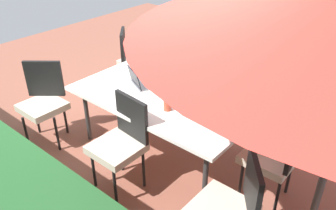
# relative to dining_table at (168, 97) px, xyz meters

# --- Properties ---
(ground_plane) EXTENTS (10.00, 10.00, 0.02)m
(ground_plane) POSITION_rel_dining_table_xyz_m (0.00, 0.00, -0.71)
(ground_plane) COLOR #935442
(dining_table) EXTENTS (2.03, 1.28, 0.74)m
(dining_table) POSITION_rel_dining_table_xyz_m (0.00, 0.00, 0.00)
(dining_table) COLOR white
(dining_table) RESTS_ON ground_plane
(chair_north) EXTENTS (0.47, 0.48, 0.98)m
(chair_north) POSITION_rel_dining_table_xyz_m (-0.05, 0.77, -0.15)
(chair_north) COLOR beige
(chair_north) RESTS_ON ground_plane
(chair_west) EXTENTS (0.48, 0.47, 0.98)m
(chair_west) POSITION_rel_dining_table_xyz_m (-1.31, -0.01, -0.15)
(chair_west) COLOR beige
(chair_west) RESTS_ON ground_plane
(chair_northeast) EXTENTS (0.58, 0.58, 0.98)m
(chair_northeast) POSITION_rel_dining_table_xyz_m (1.26, 0.80, -0.15)
(chair_northeast) COLOR beige
(chair_northeast) RESTS_ON ground_plane
(chair_southeast) EXTENTS (0.59, 0.59, 0.98)m
(chair_southeast) POSITION_rel_dining_table_xyz_m (1.33, -0.79, -0.15)
(chair_southeast) COLOR beige
(chair_southeast) RESTS_ON ground_plane
(chair_northwest) EXTENTS (0.58, 0.58, 0.98)m
(chair_northwest) POSITION_rel_dining_table_xyz_m (-1.31, 0.82, -0.15)
(chair_northwest) COLOR beige
(chair_northwest) RESTS_ON ground_plane
(laptop) EXTENTS (0.39, 0.36, 0.21)m
(laptop) POSITION_rel_dining_table_xyz_m (0.37, 0.06, 0.09)
(laptop) COLOR gray
(laptop) RESTS_ON dining_table
(cup) EXTENTS (0.08, 0.08, 0.12)m
(cup) POSITION_rel_dining_table_xyz_m (-0.22, 0.27, 0.10)
(cup) COLOR #CC4C33
(cup) RESTS_ON dining_table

